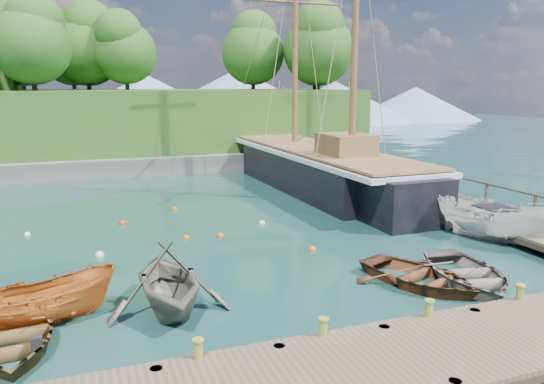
{
  "coord_description": "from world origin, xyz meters",
  "views": [
    {
      "loc": [
        -6.22,
        -15.53,
        6.42
      ],
      "look_at": [
        1.45,
        4.85,
        2.0
      ],
      "focal_mm": 35.0,
      "sensor_mm": 36.0,
      "label": 1
    }
  ],
  "objects_px": {
    "motorboat_orange": "(46,324)",
    "schooner": "(320,172)",
    "cabin_boat_white": "(493,241)",
    "rowboat_3": "(466,283)",
    "rowboat_1": "(169,311)",
    "rowboat_2": "(419,285)",
    "rowboat_0": "(12,348)"
  },
  "relations": [
    {
      "from": "rowboat_3",
      "to": "cabin_boat_white",
      "type": "distance_m",
      "value": 5.63
    },
    {
      "from": "rowboat_3",
      "to": "schooner",
      "type": "bearing_deg",
      "value": 95.41
    },
    {
      "from": "rowboat_0",
      "to": "rowboat_3",
      "type": "height_order",
      "value": "rowboat_3"
    },
    {
      "from": "rowboat_3",
      "to": "motorboat_orange",
      "type": "relative_size",
      "value": 1.14
    },
    {
      "from": "motorboat_orange",
      "to": "cabin_boat_white",
      "type": "bearing_deg",
      "value": -95.02
    },
    {
      "from": "motorboat_orange",
      "to": "schooner",
      "type": "bearing_deg",
      "value": -57.84
    },
    {
      "from": "rowboat_0",
      "to": "rowboat_3",
      "type": "distance_m",
      "value": 13.6
    },
    {
      "from": "motorboat_orange",
      "to": "cabin_boat_white",
      "type": "height_order",
      "value": "cabin_boat_white"
    },
    {
      "from": "rowboat_1",
      "to": "rowboat_2",
      "type": "bearing_deg",
      "value": -7.07
    },
    {
      "from": "rowboat_2",
      "to": "schooner",
      "type": "distance_m",
      "value": 16.2
    },
    {
      "from": "cabin_boat_white",
      "to": "schooner",
      "type": "distance_m",
      "value": 12.77
    },
    {
      "from": "schooner",
      "to": "rowboat_1",
      "type": "bearing_deg",
      "value": -129.67
    },
    {
      "from": "rowboat_1",
      "to": "cabin_boat_white",
      "type": "height_order",
      "value": "rowboat_1"
    },
    {
      "from": "rowboat_1",
      "to": "rowboat_3",
      "type": "height_order",
      "value": "rowboat_1"
    },
    {
      "from": "motorboat_orange",
      "to": "schooner",
      "type": "distance_m",
      "value": 21.05
    },
    {
      "from": "rowboat_0",
      "to": "rowboat_1",
      "type": "distance_m",
      "value": 4.12
    },
    {
      "from": "rowboat_1",
      "to": "motorboat_orange",
      "type": "relative_size",
      "value": 1.06
    },
    {
      "from": "rowboat_1",
      "to": "cabin_boat_white",
      "type": "relative_size",
      "value": 0.77
    },
    {
      "from": "rowboat_1",
      "to": "rowboat_2",
      "type": "distance_m",
      "value": 8.04
    },
    {
      "from": "rowboat_2",
      "to": "motorboat_orange",
      "type": "xyz_separation_m",
      "value": [
        -11.28,
        1.17,
        0.0
      ]
    },
    {
      "from": "rowboat_1",
      "to": "cabin_boat_white",
      "type": "bearing_deg",
      "value": 8.3
    },
    {
      "from": "rowboat_3",
      "to": "motorboat_orange",
      "type": "bearing_deg",
      "value": -173.08
    },
    {
      "from": "rowboat_2",
      "to": "motorboat_orange",
      "type": "height_order",
      "value": "motorboat_orange"
    },
    {
      "from": "rowboat_2",
      "to": "schooner",
      "type": "height_order",
      "value": "schooner"
    },
    {
      "from": "rowboat_1",
      "to": "rowboat_2",
      "type": "height_order",
      "value": "rowboat_1"
    },
    {
      "from": "rowboat_1",
      "to": "schooner",
      "type": "xyz_separation_m",
      "value": [
        11.93,
        14.81,
        1.1
      ]
    },
    {
      "from": "rowboat_2",
      "to": "rowboat_3",
      "type": "relative_size",
      "value": 0.95
    },
    {
      "from": "rowboat_0",
      "to": "rowboat_2",
      "type": "distance_m",
      "value": 12.02
    },
    {
      "from": "schooner",
      "to": "cabin_boat_white",
      "type": "bearing_deg",
      "value": -81.59
    },
    {
      "from": "motorboat_orange",
      "to": "schooner",
      "type": "relative_size",
      "value": 0.14
    },
    {
      "from": "rowboat_1",
      "to": "motorboat_orange",
      "type": "height_order",
      "value": "rowboat_1"
    },
    {
      "from": "cabin_boat_white",
      "to": "motorboat_orange",
      "type": "bearing_deg",
      "value": 165.88
    }
  ]
}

